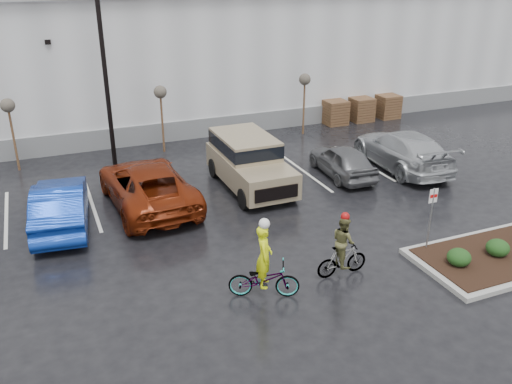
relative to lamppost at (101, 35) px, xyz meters
name	(u,v)px	position (x,y,z in m)	size (l,w,h in m)	color
ground	(323,280)	(4.00, -12.00, -5.69)	(120.00, 120.00, 0.00)	black
warehouse	(149,47)	(4.00, 9.99, -2.04)	(60.50, 15.50, 7.20)	silver
wooded_ridge	(99,21)	(4.00, 33.00, -2.69)	(80.00, 25.00, 6.00)	#1B3616
lamppost	(101,35)	(0.00, 0.00, 0.00)	(0.50, 1.00, 9.22)	black
sapling_west	(8,109)	(-4.00, 1.00, -2.96)	(0.60, 0.60, 3.20)	#462A1C
sapling_mid	(160,96)	(2.50, 1.00, -2.96)	(0.60, 0.60, 3.20)	#462A1C
sapling_east	(305,83)	(10.00, 1.00, -2.96)	(0.60, 0.60, 3.20)	#462A1C
pallet_stack_a	(335,112)	(12.50, 2.00, -5.01)	(1.20, 1.20, 1.35)	#462A1C
pallet_stack_b	(361,109)	(14.20, 2.00, -5.01)	(1.20, 1.20, 1.35)	#462A1C
pallet_stack_c	(387,106)	(16.00, 2.00, -5.01)	(1.20, 1.20, 1.35)	#462A1C
shrub_a	(459,257)	(8.00, -13.00, -5.27)	(0.70, 0.70, 0.52)	#123513
shrub_b	(498,248)	(9.50, -13.00, -5.27)	(0.70, 0.70, 0.52)	#123513
fire_lane_sign	(431,212)	(7.80, -11.80, -4.28)	(0.30, 0.05, 2.20)	gray
car_blue	(60,205)	(-2.65, -5.44, -4.89)	(1.69, 4.85, 1.60)	#0E309B
car_red	(147,185)	(0.48, -4.89, -4.86)	(2.75, 5.97, 1.66)	maroon
suv_tan	(250,164)	(4.66, -4.76, -4.66)	(2.20, 5.10, 2.06)	gray
car_grey	(342,161)	(8.77, -5.02, -5.01)	(1.61, 3.99, 1.36)	slate
car_far_silver	(402,149)	(11.72, -5.13, -4.86)	(2.31, 5.69, 1.65)	#B3B7BB
cyclist_hivis	(264,273)	(2.11, -12.04, -4.96)	(2.05, 1.41, 2.36)	#3F3F44
cyclist_olive	(343,252)	(4.64, -11.92, -4.93)	(1.55, 0.74, 2.02)	#3F3F44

